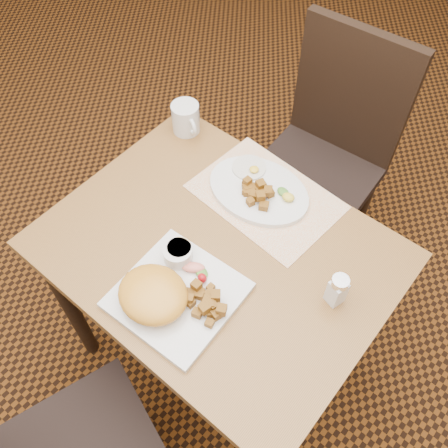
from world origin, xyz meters
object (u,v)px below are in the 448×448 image
at_px(coffee_mug, 186,118).
at_px(plate_oval, 259,190).
at_px(table, 218,269).
at_px(plate_square, 178,295).
at_px(chair_far, 327,148).
at_px(salt_shaker, 337,290).

bearing_deg(coffee_mug, plate_oval, -10.20).
bearing_deg(table, plate_square, -84.67).
relative_size(chair_far, coffee_mug, 8.51).
xyz_separation_m(plate_square, plate_oval, (-0.05, 0.39, 0.00)).
bearing_deg(salt_shaker, chair_far, 121.25).
height_order(table, plate_oval, plate_oval).
bearing_deg(plate_square, chair_far, 95.07).
xyz_separation_m(plate_square, coffee_mug, (-0.38, 0.45, 0.04)).
relative_size(plate_square, salt_shaker, 2.80).
bearing_deg(plate_oval, chair_far, 93.43).
bearing_deg(plate_square, plate_oval, 97.03).
bearing_deg(chair_far, table, 91.56).
distance_m(table, salt_shaker, 0.36).
bearing_deg(table, plate_oval, 98.36).
height_order(plate_square, coffee_mug, coffee_mug).
distance_m(table, coffee_mug, 0.49).
relative_size(plate_square, coffee_mug, 2.46).
xyz_separation_m(chair_far, plate_square, (0.08, -0.87, 0.22)).
bearing_deg(salt_shaker, table, -168.16).
bearing_deg(table, coffee_mug, 142.54).
height_order(chair_far, coffee_mug, chair_far).
distance_m(plate_oval, salt_shaker, 0.39).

